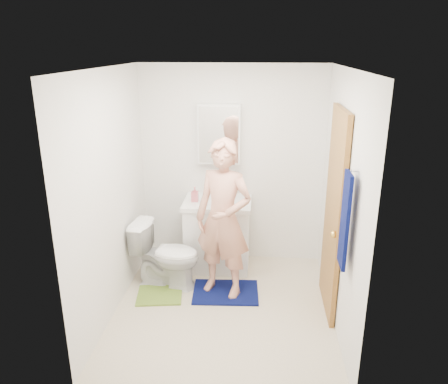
# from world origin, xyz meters

# --- Properties ---
(floor) EXTENTS (2.20, 2.40, 0.02)m
(floor) POSITION_xyz_m (0.00, 0.00, -0.01)
(floor) COLOR beige
(floor) RESTS_ON ground
(ceiling) EXTENTS (2.20, 2.40, 0.02)m
(ceiling) POSITION_xyz_m (0.00, 0.00, 2.41)
(ceiling) COLOR white
(ceiling) RESTS_ON ground
(wall_back) EXTENTS (2.20, 0.02, 2.40)m
(wall_back) POSITION_xyz_m (0.00, 1.21, 1.20)
(wall_back) COLOR silver
(wall_back) RESTS_ON ground
(wall_front) EXTENTS (2.20, 0.02, 2.40)m
(wall_front) POSITION_xyz_m (0.00, -1.21, 1.20)
(wall_front) COLOR silver
(wall_front) RESTS_ON ground
(wall_left) EXTENTS (0.02, 2.40, 2.40)m
(wall_left) POSITION_xyz_m (-1.11, 0.00, 1.20)
(wall_left) COLOR silver
(wall_left) RESTS_ON ground
(wall_right) EXTENTS (0.02, 2.40, 2.40)m
(wall_right) POSITION_xyz_m (1.11, 0.00, 1.20)
(wall_right) COLOR silver
(wall_right) RESTS_ON ground
(vanity_cabinet) EXTENTS (0.75, 0.55, 0.80)m
(vanity_cabinet) POSITION_xyz_m (-0.15, 0.91, 0.40)
(vanity_cabinet) COLOR white
(vanity_cabinet) RESTS_ON floor
(countertop) EXTENTS (0.79, 0.59, 0.05)m
(countertop) POSITION_xyz_m (-0.15, 0.91, 0.83)
(countertop) COLOR white
(countertop) RESTS_ON vanity_cabinet
(sink_basin) EXTENTS (0.40, 0.40, 0.03)m
(sink_basin) POSITION_xyz_m (-0.15, 0.91, 0.84)
(sink_basin) COLOR white
(sink_basin) RESTS_ON countertop
(faucet) EXTENTS (0.03, 0.03, 0.12)m
(faucet) POSITION_xyz_m (-0.15, 1.09, 0.91)
(faucet) COLOR silver
(faucet) RESTS_ON countertop
(medicine_cabinet) EXTENTS (0.50, 0.12, 0.70)m
(medicine_cabinet) POSITION_xyz_m (-0.15, 1.14, 1.60)
(medicine_cabinet) COLOR white
(medicine_cabinet) RESTS_ON wall_back
(mirror_panel) EXTENTS (0.46, 0.01, 0.66)m
(mirror_panel) POSITION_xyz_m (-0.15, 1.08, 1.60)
(mirror_panel) COLOR white
(mirror_panel) RESTS_ON wall_back
(door) EXTENTS (0.05, 0.80, 2.05)m
(door) POSITION_xyz_m (1.07, 0.15, 1.02)
(door) COLOR #A86F2E
(door) RESTS_ON ground
(door_knob) EXTENTS (0.07, 0.07, 0.07)m
(door_knob) POSITION_xyz_m (1.03, -0.17, 0.95)
(door_knob) COLOR gold
(door_knob) RESTS_ON door
(towel) EXTENTS (0.03, 0.24, 0.80)m
(towel) POSITION_xyz_m (1.03, -0.57, 1.25)
(towel) COLOR #070F48
(towel) RESTS_ON wall_right
(towel_hook) EXTENTS (0.06, 0.02, 0.02)m
(towel_hook) POSITION_xyz_m (1.07, -0.57, 1.67)
(towel_hook) COLOR silver
(towel_hook) RESTS_ON wall_right
(toilet) EXTENTS (0.78, 0.52, 0.75)m
(toilet) POSITION_xyz_m (-0.67, 0.42, 0.37)
(toilet) COLOR white
(toilet) RESTS_ON floor
(bath_mat) EXTENTS (0.74, 0.54, 0.02)m
(bath_mat) POSITION_xyz_m (-0.00, 0.29, 0.01)
(bath_mat) COLOR #070F48
(bath_mat) RESTS_ON floor
(green_rug) EXTENTS (0.53, 0.47, 0.02)m
(green_rug) POSITION_xyz_m (-0.71, 0.17, 0.01)
(green_rug) COLOR olive
(green_rug) RESTS_ON floor
(soap_dispenser) EXTENTS (0.08, 0.08, 0.18)m
(soap_dispenser) POSITION_xyz_m (-0.41, 0.88, 0.94)
(soap_dispenser) COLOR #C75D66
(soap_dispenser) RESTS_ON countertop
(toothbrush_cup) EXTENTS (0.12, 0.12, 0.09)m
(toothbrush_cup) POSITION_xyz_m (-0.04, 1.03, 0.90)
(toothbrush_cup) COLOR #7A3A80
(toothbrush_cup) RESTS_ON countertop
(man) EXTENTS (0.72, 0.59, 1.69)m
(man) POSITION_xyz_m (-0.03, 0.30, 0.87)
(man) COLOR tan
(man) RESTS_ON bath_mat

